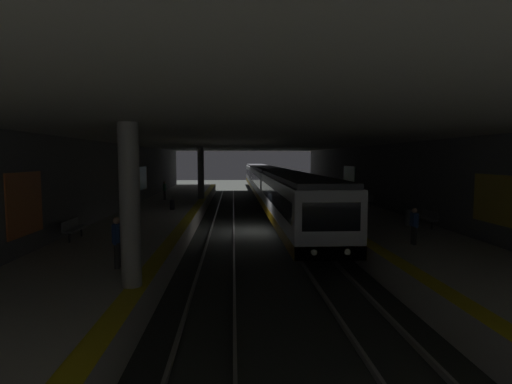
% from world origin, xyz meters
% --- Properties ---
extents(ground_plane, '(120.00, 120.00, 0.00)m').
position_xyz_m(ground_plane, '(0.00, 0.00, 0.00)').
color(ground_plane, '#2D302D').
extents(track_left, '(60.00, 1.53, 0.16)m').
position_xyz_m(track_left, '(0.00, -2.20, 0.08)').
color(track_left, gray).
rests_on(track_left, ground).
extents(track_right, '(60.00, 1.53, 0.16)m').
position_xyz_m(track_right, '(0.00, 2.20, 0.08)').
color(track_right, gray).
rests_on(track_right, ground).
extents(platform_left, '(60.00, 5.30, 1.06)m').
position_xyz_m(platform_left, '(0.00, -6.55, 0.53)').
color(platform_left, beige).
rests_on(platform_left, ground).
extents(platform_right, '(60.00, 5.30, 1.06)m').
position_xyz_m(platform_right, '(0.00, 6.55, 0.53)').
color(platform_right, beige).
rests_on(platform_right, ground).
extents(wall_left, '(60.00, 0.56, 5.60)m').
position_xyz_m(wall_left, '(0.00, -9.45, 2.80)').
color(wall_left, slate).
rests_on(wall_left, ground).
extents(wall_right, '(60.00, 0.56, 5.60)m').
position_xyz_m(wall_right, '(-0.00, 9.45, 2.80)').
color(wall_right, slate).
rests_on(wall_right, ground).
extents(ceiling_slab, '(60.00, 19.40, 0.40)m').
position_xyz_m(ceiling_slab, '(0.00, 0.00, 5.80)').
color(ceiling_slab, '#ADAAA3').
rests_on(ceiling_slab, wall_left).
extents(pillar_near, '(0.56, 0.56, 4.55)m').
position_xyz_m(pillar_near, '(-13.93, 4.35, 3.33)').
color(pillar_near, gray).
rests_on(pillar_near, platform_right).
extents(pillar_far, '(0.56, 0.56, 4.55)m').
position_xyz_m(pillar_far, '(10.59, 4.35, 3.33)').
color(pillar_far, gray).
rests_on(pillar_far, platform_right).
extents(metro_train, '(54.65, 2.83, 3.49)m').
position_xyz_m(metro_train, '(17.08, -2.20, 2.02)').
color(metro_train, silver).
rests_on(metro_train, track_left).
extents(bench_left_near, '(1.70, 0.47, 0.86)m').
position_xyz_m(bench_left_near, '(-5.01, -8.53, 1.57)').
color(bench_left_near, '#262628').
rests_on(bench_left_near, platform_left).
extents(bench_left_mid, '(1.70, 0.47, 0.86)m').
position_xyz_m(bench_left_mid, '(4.07, -8.53, 1.57)').
color(bench_left_mid, '#262628').
rests_on(bench_left_mid, platform_left).
extents(bench_right_near, '(1.70, 0.47, 0.86)m').
position_xyz_m(bench_right_near, '(-7.22, 8.53, 1.57)').
color(bench_right_near, '#262628').
rests_on(bench_right_near, platform_right).
extents(bench_right_mid, '(1.70, 0.47, 0.86)m').
position_xyz_m(bench_right_mid, '(3.69, 8.53, 1.57)').
color(bench_right_mid, '#262628').
rests_on(bench_right_mid, platform_right).
extents(person_waiting_near, '(0.60, 0.23, 1.68)m').
position_xyz_m(person_waiting_near, '(-11.99, 5.28, 1.96)').
color(person_waiting_near, '#353535').
rests_on(person_waiting_near, platform_right).
extents(person_walking_mid, '(0.60, 0.22, 1.53)m').
position_xyz_m(person_walking_mid, '(-9.06, -5.97, 1.87)').
color(person_walking_mid, '#2C2C2C').
rests_on(person_walking_mid, platform_left).
extents(person_standing_far, '(0.60, 0.24, 1.74)m').
position_xyz_m(person_standing_far, '(2.04, -5.11, 2.00)').
color(person_standing_far, '#303030').
rests_on(person_standing_far, platform_left).
extents(person_boarding, '(0.60, 0.22, 1.60)m').
position_xyz_m(person_boarding, '(9.59, 7.38, 1.91)').
color(person_boarding, '#424242').
rests_on(person_boarding, platform_right).
extents(suitcase_rolling, '(0.43, 0.28, 0.98)m').
position_xyz_m(suitcase_rolling, '(2.90, 5.74, 1.39)').
color(suitcase_rolling, black).
rests_on(suitcase_rolling, platform_right).
extents(backpack_on_floor, '(0.30, 0.20, 0.40)m').
position_xyz_m(backpack_on_floor, '(6.13, -6.15, 1.25)').
color(backpack_on_floor, maroon).
rests_on(backpack_on_floor, platform_left).
extents(trash_bin, '(0.44, 0.44, 0.85)m').
position_xyz_m(trash_bin, '(-4.46, -7.80, 1.48)').
color(trash_bin, '#595B5E').
rests_on(trash_bin, platform_left).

